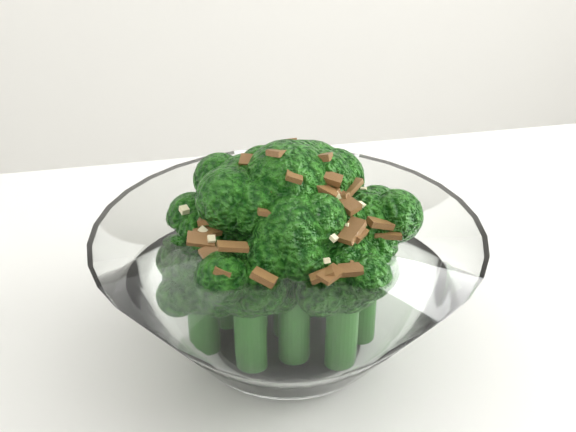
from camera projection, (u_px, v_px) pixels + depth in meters
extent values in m
cylinder|color=white|center=(288.00, 342.00, 0.54)|extent=(0.10, 0.10, 0.01)
cylinder|color=#215E18|center=(288.00, 273.00, 0.51)|extent=(0.02, 0.02, 0.10)
sphere|color=#1E6012|center=(288.00, 187.00, 0.48)|extent=(0.06, 0.06, 0.06)
cylinder|color=#215E18|center=(308.00, 257.00, 0.54)|extent=(0.02, 0.02, 0.09)
sphere|color=#1E6012|center=(309.00, 182.00, 0.51)|extent=(0.05, 0.05, 0.05)
cylinder|color=#215E18|center=(252.00, 273.00, 0.52)|extent=(0.02, 0.02, 0.08)
sphere|color=#1E6012|center=(250.00, 198.00, 0.50)|extent=(0.06, 0.06, 0.06)
cylinder|color=#215E18|center=(294.00, 307.00, 0.49)|extent=(0.02, 0.02, 0.08)
sphere|color=#1E6012|center=(295.00, 234.00, 0.47)|extent=(0.05, 0.05, 0.05)
cylinder|color=#215E18|center=(347.00, 287.00, 0.53)|extent=(0.02, 0.02, 0.06)
sphere|color=#1E6012|center=(349.00, 229.00, 0.50)|extent=(0.05, 0.05, 0.05)
cylinder|color=#215E18|center=(226.00, 284.00, 0.53)|extent=(0.02, 0.02, 0.06)
sphere|color=#1E6012|center=(224.00, 228.00, 0.51)|extent=(0.05, 0.05, 0.05)
cylinder|color=#215E18|center=(342.00, 329.00, 0.49)|extent=(0.02, 0.02, 0.06)
sphere|color=#1E6012|center=(344.00, 273.00, 0.47)|extent=(0.05, 0.05, 0.05)
cylinder|color=#215E18|center=(251.00, 333.00, 0.49)|extent=(0.02, 0.02, 0.06)
sphere|color=#1E6012|center=(249.00, 279.00, 0.47)|extent=(0.05, 0.05, 0.05)
cylinder|color=#215E18|center=(352.00, 269.00, 0.56)|extent=(0.02, 0.02, 0.05)
sphere|color=#1E6012|center=(354.00, 227.00, 0.54)|extent=(0.04, 0.04, 0.04)
cylinder|color=#215E18|center=(204.00, 322.00, 0.51)|extent=(0.02, 0.02, 0.04)
sphere|color=#1E6012|center=(201.00, 277.00, 0.49)|extent=(0.05, 0.05, 0.05)
cylinder|color=#215E18|center=(286.00, 260.00, 0.57)|extent=(0.02, 0.02, 0.05)
sphere|color=#1E6012|center=(286.00, 216.00, 0.55)|extent=(0.04, 0.04, 0.04)
cylinder|color=#215E18|center=(362.00, 291.00, 0.52)|extent=(0.02, 0.02, 0.07)
sphere|color=#1E6012|center=(365.00, 226.00, 0.49)|extent=(0.05, 0.05, 0.05)
cube|color=brown|center=(207.00, 232.00, 0.47)|extent=(0.02, 0.01, 0.01)
cube|color=brown|center=(280.00, 152.00, 0.47)|extent=(0.02, 0.02, 0.01)
cube|color=brown|center=(256.00, 185.00, 0.47)|extent=(0.02, 0.01, 0.01)
cube|color=brown|center=(298.00, 164.00, 0.54)|extent=(0.02, 0.02, 0.01)
cube|color=brown|center=(347.00, 203.00, 0.46)|extent=(0.02, 0.02, 0.01)
cube|color=brown|center=(212.00, 256.00, 0.45)|extent=(0.02, 0.02, 0.01)
cube|color=brown|center=(396.00, 226.00, 0.49)|extent=(0.01, 0.02, 0.01)
cube|color=brown|center=(350.00, 187.00, 0.48)|extent=(0.02, 0.02, 0.01)
cube|color=brown|center=(235.00, 173.00, 0.52)|extent=(0.01, 0.01, 0.01)
cube|color=brown|center=(201.00, 240.00, 0.46)|extent=(0.02, 0.01, 0.01)
cube|color=brown|center=(388.00, 205.00, 0.50)|extent=(0.01, 0.02, 0.01)
cube|color=brown|center=(371.00, 204.00, 0.49)|extent=(0.02, 0.02, 0.01)
cube|color=brown|center=(387.00, 235.00, 0.47)|extent=(0.02, 0.01, 0.01)
cube|color=brown|center=(283.00, 185.00, 0.46)|extent=(0.02, 0.01, 0.01)
cube|color=brown|center=(331.00, 274.00, 0.44)|extent=(0.02, 0.02, 0.00)
cube|color=brown|center=(252.00, 169.00, 0.54)|extent=(0.02, 0.01, 0.01)
cube|color=brown|center=(351.00, 270.00, 0.45)|extent=(0.02, 0.01, 0.01)
cube|color=brown|center=(380.00, 223.00, 0.47)|extent=(0.02, 0.01, 0.01)
cube|color=brown|center=(311.00, 169.00, 0.52)|extent=(0.01, 0.01, 0.01)
cube|color=brown|center=(318.00, 158.00, 0.47)|extent=(0.02, 0.02, 0.01)
cube|color=brown|center=(337.00, 178.00, 0.53)|extent=(0.02, 0.01, 0.01)
cube|color=brown|center=(247.00, 162.00, 0.51)|extent=(0.02, 0.02, 0.01)
cube|color=brown|center=(272.00, 163.00, 0.51)|extent=(0.01, 0.01, 0.01)
cube|color=brown|center=(272.00, 153.00, 0.48)|extent=(0.01, 0.02, 0.01)
cube|color=brown|center=(351.00, 176.00, 0.50)|extent=(0.01, 0.02, 0.01)
cube|color=brown|center=(223.00, 269.00, 0.45)|extent=(0.01, 0.02, 0.01)
cube|color=brown|center=(361.00, 269.00, 0.45)|extent=(0.02, 0.01, 0.01)
cube|color=brown|center=(210.00, 220.00, 0.47)|extent=(0.02, 0.01, 0.01)
cube|color=brown|center=(390.00, 208.00, 0.50)|extent=(0.02, 0.01, 0.01)
cube|color=brown|center=(372.00, 196.00, 0.50)|extent=(0.02, 0.02, 0.01)
cube|color=brown|center=(377.00, 210.00, 0.49)|extent=(0.01, 0.01, 0.01)
cube|color=brown|center=(327.00, 177.00, 0.47)|extent=(0.02, 0.01, 0.01)
cube|color=brown|center=(233.00, 247.00, 0.45)|extent=(0.02, 0.01, 0.01)
cube|color=brown|center=(322.00, 158.00, 0.50)|extent=(0.02, 0.02, 0.01)
cube|color=brown|center=(311.00, 156.00, 0.51)|extent=(0.01, 0.02, 0.01)
cube|color=brown|center=(294.00, 173.00, 0.46)|extent=(0.01, 0.02, 0.01)
cube|color=brown|center=(283.00, 150.00, 0.50)|extent=(0.02, 0.02, 0.00)
cube|color=brown|center=(329.00, 197.00, 0.47)|extent=(0.02, 0.01, 0.01)
cube|color=brown|center=(236.00, 167.00, 0.52)|extent=(0.02, 0.01, 0.01)
cube|color=brown|center=(335.00, 197.00, 0.47)|extent=(0.02, 0.01, 0.01)
cube|color=brown|center=(326.00, 171.00, 0.52)|extent=(0.02, 0.01, 0.01)
cube|color=brown|center=(264.00, 277.00, 0.44)|extent=(0.02, 0.01, 0.01)
cube|color=brown|center=(251.00, 161.00, 0.48)|extent=(0.02, 0.01, 0.01)
cube|color=brown|center=(352.00, 231.00, 0.45)|extent=(0.02, 0.02, 0.01)
cube|color=brown|center=(270.00, 212.00, 0.45)|extent=(0.02, 0.01, 0.01)
cube|color=brown|center=(322.00, 275.00, 0.44)|extent=(0.01, 0.01, 0.01)
cube|color=brown|center=(251.00, 169.00, 0.54)|extent=(0.02, 0.01, 0.01)
cube|color=brown|center=(326.00, 190.00, 0.46)|extent=(0.02, 0.01, 0.01)
cube|color=brown|center=(358.00, 233.00, 0.46)|extent=(0.02, 0.02, 0.01)
cube|color=brown|center=(292.00, 150.00, 0.48)|extent=(0.01, 0.02, 0.01)
cube|color=beige|center=(234.00, 177.00, 0.50)|extent=(0.01, 0.01, 0.01)
cube|color=beige|center=(211.00, 239.00, 0.46)|extent=(0.01, 0.01, 0.01)
cube|color=beige|center=(352.00, 210.00, 0.47)|extent=(0.01, 0.01, 0.01)
cube|color=beige|center=(291.00, 144.00, 0.48)|extent=(0.01, 0.01, 0.01)
cube|color=beige|center=(184.00, 210.00, 0.49)|extent=(0.01, 0.01, 0.00)
cube|color=beige|center=(275.00, 169.00, 0.53)|extent=(0.01, 0.01, 0.01)
cube|color=beige|center=(353.00, 187.00, 0.49)|extent=(0.01, 0.01, 0.01)
cube|color=beige|center=(363.00, 190.00, 0.49)|extent=(0.00, 0.01, 0.00)
cube|color=beige|center=(327.00, 261.00, 0.44)|extent=(0.00, 0.00, 0.00)
cube|color=beige|center=(251.00, 170.00, 0.53)|extent=(0.00, 0.01, 0.00)
cube|color=beige|center=(251.00, 172.00, 0.54)|extent=(0.01, 0.01, 0.00)
cube|color=beige|center=(352.00, 227.00, 0.46)|extent=(0.01, 0.01, 0.00)
cube|color=beige|center=(253.00, 167.00, 0.54)|extent=(0.01, 0.01, 0.00)
cube|color=beige|center=(361.00, 205.00, 0.47)|extent=(0.01, 0.01, 0.01)
cube|color=beige|center=(334.00, 238.00, 0.45)|extent=(0.01, 0.01, 0.00)
cube|color=beige|center=(302.00, 151.00, 0.49)|extent=(0.01, 0.01, 0.01)
cube|color=beige|center=(343.00, 176.00, 0.50)|extent=(0.01, 0.01, 0.01)
cube|color=beige|center=(265.00, 198.00, 0.46)|extent=(0.01, 0.01, 0.00)
cube|color=beige|center=(280.00, 162.00, 0.53)|extent=(0.01, 0.01, 0.00)
cube|color=beige|center=(239.00, 191.00, 0.47)|extent=(0.01, 0.01, 0.01)
cube|color=beige|center=(233.00, 175.00, 0.53)|extent=(0.01, 0.01, 0.01)
cube|color=beige|center=(335.00, 196.00, 0.46)|extent=(0.01, 0.01, 0.01)
cube|color=beige|center=(258.00, 163.00, 0.52)|extent=(0.01, 0.01, 0.01)
cube|color=beige|center=(202.00, 231.00, 0.47)|extent=(0.01, 0.01, 0.01)
cube|color=beige|center=(244.00, 180.00, 0.48)|extent=(0.01, 0.01, 0.01)
cube|color=beige|center=(347.00, 226.00, 0.46)|extent=(0.01, 0.01, 0.01)
cube|color=beige|center=(285.00, 171.00, 0.46)|extent=(0.01, 0.01, 0.00)
cube|color=beige|center=(199.00, 204.00, 0.49)|extent=(0.01, 0.00, 0.01)
cube|color=beige|center=(263.00, 163.00, 0.52)|extent=(0.01, 0.01, 0.01)
cube|color=beige|center=(251.00, 160.00, 0.51)|extent=(0.01, 0.01, 0.00)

